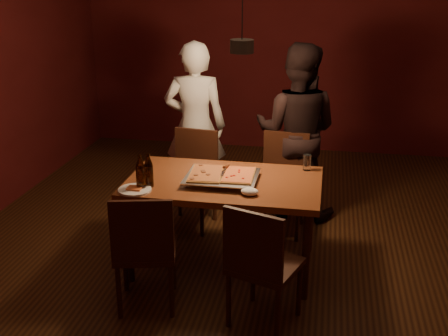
% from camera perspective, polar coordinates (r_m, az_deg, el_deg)
% --- Properties ---
extents(room_shell, '(6.00, 6.00, 6.00)m').
position_cam_1_polar(room_shell, '(4.38, 1.78, 7.72)').
color(room_shell, '#3D2310').
rests_on(room_shell, ground).
extents(dining_table, '(1.50, 0.90, 0.75)m').
position_cam_1_polar(dining_table, '(4.39, -0.00, -2.13)').
color(dining_table, brown).
rests_on(dining_table, floor).
extents(chair_far_left, '(0.47, 0.47, 0.49)m').
position_cam_1_polar(chair_far_left, '(5.23, -3.18, -0.11)').
color(chair_far_left, '#38190F').
rests_on(chair_far_left, floor).
extents(chair_far_right, '(0.45, 0.45, 0.49)m').
position_cam_1_polar(chair_far_right, '(5.15, 6.06, -0.50)').
color(chair_far_right, '#38190F').
rests_on(chair_far_right, floor).
extents(chair_near_left, '(0.51, 0.51, 0.49)m').
position_cam_1_polar(chair_near_left, '(3.91, -8.12, -7.49)').
color(chair_near_left, '#38190F').
rests_on(chair_near_left, floor).
extents(chair_near_right, '(0.54, 0.54, 0.49)m').
position_cam_1_polar(chair_near_right, '(3.70, 3.67, -9.01)').
color(chair_near_right, '#38190F').
rests_on(chair_near_right, floor).
extents(pizza_tray, '(0.59, 0.50, 0.05)m').
position_cam_1_polar(pizza_tray, '(4.33, -0.23, -1.07)').
color(pizza_tray, silver).
rests_on(pizza_tray, dining_table).
extents(pizza_meat, '(0.28, 0.41, 0.02)m').
position_cam_1_polar(pizza_meat, '(4.34, -1.81, -0.55)').
color(pizza_meat, maroon).
rests_on(pizza_meat, pizza_tray).
extents(pizza_cheese, '(0.24, 0.38, 0.02)m').
position_cam_1_polar(pizza_cheese, '(4.31, 1.50, -0.70)').
color(pizza_cheese, gold).
rests_on(pizza_cheese, pizza_tray).
extents(spatula, '(0.12, 0.25, 0.04)m').
position_cam_1_polar(spatula, '(4.33, -0.28, -0.54)').
color(spatula, silver).
rests_on(spatula, pizza_tray).
extents(beer_bottle_a, '(0.07, 0.07, 0.27)m').
position_cam_1_polar(beer_bottle_a, '(4.19, -8.48, -0.44)').
color(beer_bottle_a, black).
rests_on(beer_bottle_a, dining_table).
extents(beer_bottle_b, '(0.07, 0.07, 0.26)m').
position_cam_1_polar(beer_bottle_b, '(4.24, -7.67, -0.23)').
color(beer_bottle_b, black).
rests_on(beer_bottle_b, dining_table).
extents(water_glass_left, '(0.07, 0.07, 0.11)m').
position_cam_1_polar(water_glass_left, '(4.36, -7.69, -0.71)').
color(water_glass_left, silver).
rests_on(water_glass_left, dining_table).
extents(water_glass_right, '(0.06, 0.06, 0.13)m').
position_cam_1_polar(water_glass_right, '(4.61, 8.42, 0.57)').
color(water_glass_right, silver).
rests_on(water_glass_right, dining_table).
extents(plate_slice, '(0.25, 0.25, 0.03)m').
position_cam_1_polar(plate_slice, '(4.21, -9.06, -2.19)').
color(plate_slice, white).
rests_on(plate_slice, dining_table).
extents(napkin, '(0.13, 0.10, 0.05)m').
position_cam_1_polar(napkin, '(4.08, 2.62, -2.41)').
color(napkin, white).
rests_on(napkin, dining_table).
extents(diner_white, '(0.65, 0.46, 1.66)m').
position_cam_1_polar(diner_white, '(5.55, -2.94, 4.30)').
color(diner_white, white).
rests_on(diner_white, floor).
extents(diner_dark, '(0.89, 0.74, 1.67)m').
position_cam_1_polar(diner_dark, '(5.38, 7.38, 3.69)').
color(diner_dark, black).
rests_on(diner_dark, floor).
extents(pendant_lamp, '(0.18, 0.18, 1.10)m').
position_cam_1_polar(pendant_lamp, '(4.32, 1.83, 12.40)').
color(pendant_lamp, black).
rests_on(pendant_lamp, ceiling).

